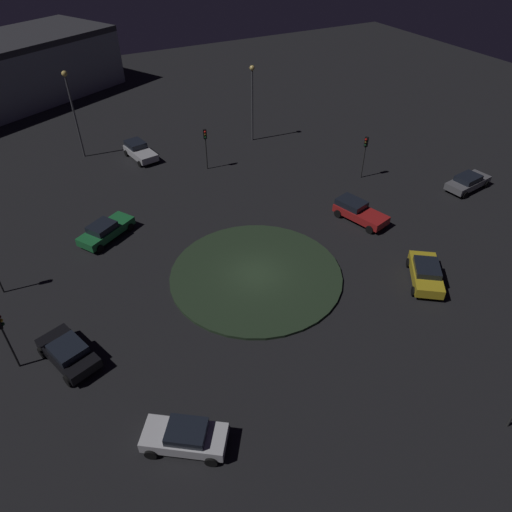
# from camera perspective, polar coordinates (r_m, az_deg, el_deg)

# --- Properties ---
(ground_plane) EXTENTS (119.25, 119.25, 0.00)m
(ground_plane) POSITION_cam_1_polar(r_m,az_deg,el_deg) (32.71, 0.00, -2.43)
(ground_plane) COLOR black
(roundabout_island) EXTENTS (12.02, 12.02, 0.19)m
(roundabout_island) POSITION_cam_1_polar(r_m,az_deg,el_deg) (32.64, 0.00, -2.30)
(roundabout_island) COLOR #263823
(roundabout_island) RESTS_ON ground_plane
(car_silver) EXTENTS (2.63, 4.41, 1.49)m
(car_silver) POSITION_cam_1_polar(r_m,az_deg,el_deg) (49.21, -14.06, 12.37)
(car_silver) COLOR silver
(car_silver) RESTS_ON ground_plane
(car_black) EXTENTS (3.15, 4.42, 1.38)m
(car_black) POSITION_cam_1_polar(r_m,az_deg,el_deg) (28.89, -21.97, -10.87)
(car_black) COLOR black
(car_black) RESTS_ON ground_plane
(car_red) EXTENTS (3.01, 4.71, 1.46)m
(car_red) POSITION_cam_1_polar(r_m,az_deg,el_deg) (38.90, 12.42, 5.36)
(car_red) COLOR red
(car_red) RESTS_ON ground_plane
(car_yellow) EXTENTS (3.98, 4.51, 1.39)m
(car_yellow) POSITION_cam_1_polar(r_m,az_deg,el_deg) (33.84, 20.07, -1.96)
(car_yellow) COLOR gold
(car_yellow) RESTS_ON ground_plane
(car_green) EXTENTS (4.80, 3.87, 1.40)m
(car_green) POSITION_cam_1_polar(r_m,az_deg,el_deg) (37.69, -17.93, 3.01)
(car_green) COLOR #1E7238
(car_green) RESTS_ON ground_plane
(car_white) EXTENTS (4.28, 3.72, 1.40)m
(car_white) POSITION_cam_1_polar(r_m,az_deg,el_deg) (24.12, -8.67, -20.98)
(car_white) COLOR white
(car_white) RESTS_ON ground_plane
(car_grey) EXTENTS (4.68, 2.51, 1.35)m
(car_grey) POSITION_cam_1_polar(r_m,az_deg,el_deg) (46.39, 24.49, 8.27)
(car_grey) COLOR slate
(car_grey) RESTS_ON ground_plane
(traffic_light_southwest) EXTENTS (0.40, 0.37, 4.02)m
(traffic_light_southwest) POSITION_cam_1_polar(r_m,az_deg,el_deg) (44.31, 13.19, 12.60)
(traffic_light_southwest) COLOR #2D2D2D
(traffic_light_southwest) RESTS_ON ground_plane
(traffic_light_east) EXTENTS (0.36, 0.31, 4.07)m
(traffic_light_east) POSITION_cam_1_polar(r_m,az_deg,el_deg) (28.38, -28.52, -8.04)
(traffic_light_east) COLOR #2D2D2D
(traffic_light_east) RESTS_ON ground_plane
(traffic_light_south) EXTENTS (0.34, 0.38, 4.01)m
(traffic_light_south) POSITION_cam_1_polar(r_m,az_deg,el_deg) (45.02, -6.20, 13.78)
(traffic_light_south) COLOR #2D2D2D
(traffic_light_south) RESTS_ON ground_plane
(streetlamp_south) EXTENTS (0.52, 0.52, 8.45)m
(streetlamp_south) POSITION_cam_1_polar(r_m,az_deg,el_deg) (49.48, -21.62, 16.98)
(streetlamp_south) COLOR #4C4C51
(streetlamp_south) RESTS_ON ground_plane
(streetlamp_southwest) EXTENTS (0.51, 0.51, 7.79)m
(streetlamp_southwest) POSITION_cam_1_polar(r_m,az_deg,el_deg) (50.19, -0.47, 19.30)
(streetlamp_southwest) COLOR #4C4C51
(streetlamp_southwest) RESTS_ON ground_plane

